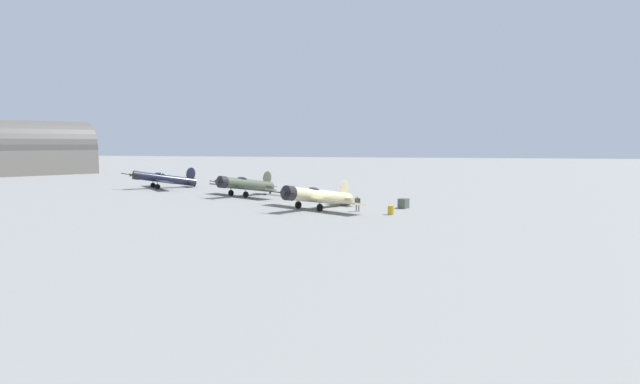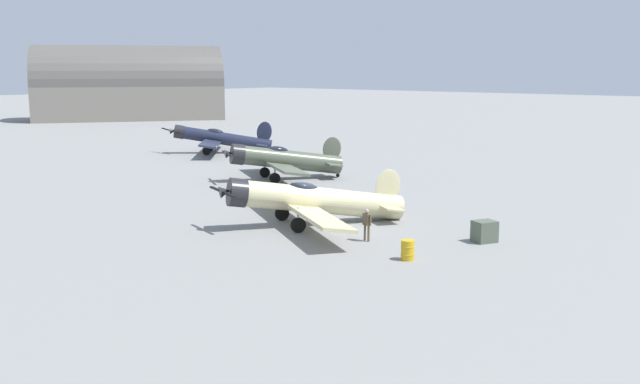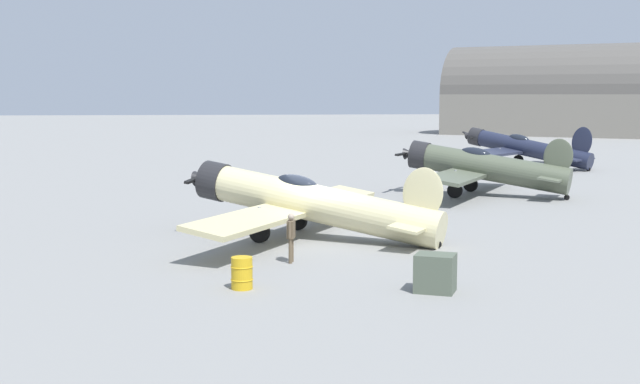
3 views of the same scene
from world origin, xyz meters
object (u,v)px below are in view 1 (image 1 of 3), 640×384
Objects in this scene: airplane_foreground at (317,196)px; equipment_crate at (404,203)px; airplane_far_line at (163,179)px; fuel_drum at (391,210)px; airplane_mid_apron at (244,184)px; ground_crew_mechanic at (358,202)px.

airplane_foreground is 9.00× the size of equipment_crate.
equipment_crate is (2.61, -9.11, -0.84)m from airplane_foreground.
airplane_far_line is 10.96× the size of fuel_drum.
airplane_far_line is 41.88m from equipment_crate.
airplane_foreground is at bearing 105.99° from equipment_crate.
airplane_foreground is 35.09m from airplane_far_line.
airplane_mid_apron reaches higher than fuel_drum.
equipment_crate is at bearing 142.86° from ground_crew_mechanic.
fuel_drum is (-1.69, -3.56, -0.52)m from ground_crew_mechanic.
fuel_drum is (-13.43, -20.48, -1.11)m from airplane_mid_apron.
fuel_drum is at bearing 102.87° from airplane_foreground.
airplane_foreground is 16.36m from airplane_mid_apron.
airplane_foreground is at bearing 71.64° from fuel_drum.
airplane_far_line is at bearing 59.42° from fuel_drum.
airplane_far_line is at bearing -92.31° from airplane_foreground.
equipment_crate reaches higher than fuel_drum.
airplane_mid_apron is (10.73, 12.35, 0.19)m from airplane_foreground.
airplane_far_line is at bearing -106.85° from ground_crew_mechanic.
ground_crew_mechanic is at bearing 64.61° from fuel_drum.
airplane_far_line reaches higher than fuel_drum.
airplane_mid_apron reaches higher than equipment_crate.
equipment_crate is at bearing -10.46° from fuel_drum.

